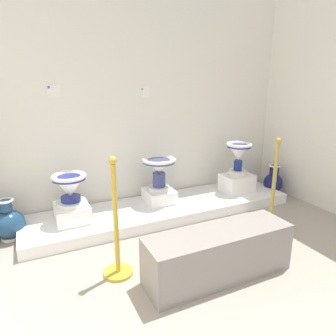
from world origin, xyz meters
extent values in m
cube|color=#A3998C|center=(1.85, 0.93, -0.01)|extent=(5.70, 5.85, 0.02)
cube|color=white|center=(1.85, 3.08, 1.41)|extent=(3.90, 0.06, 2.82)
cube|color=white|center=(1.85, 2.65, 0.06)|extent=(3.17, 0.77, 0.12)
cube|color=white|center=(0.80, 2.66, 0.21)|extent=(0.34, 0.39, 0.18)
cylinder|color=white|center=(0.80, 2.66, 0.32)|extent=(0.31, 0.31, 0.04)
cylinder|color=navy|center=(0.80, 2.66, 0.37)|extent=(0.20, 0.20, 0.05)
cone|color=white|center=(0.80, 2.66, 0.50)|extent=(0.33, 0.33, 0.21)
cylinder|color=navy|center=(0.80, 2.66, 0.59)|extent=(0.33, 0.33, 0.03)
torus|color=white|center=(0.80, 2.66, 0.61)|extent=(0.35, 0.35, 0.04)
cylinder|color=navy|center=(0.80, 2.66, 0.61)|extent=(0.23, 0.23, 0.01)
cube|color=white|center=(1.83, 2.73, 0.20)|extent=(0.33, 0.35, 0.16)
cylinder|color=white|center=(1.83, 2.73, 0.30)|extent=(0.25, 0.25, 0.04)
cylinder|color=#36417B|center=(1.83, 2.73, 0.41)|extent=(0.15, 0.15, 0.17)
cone|color=white|center=(1.83, 2.73, 0.57)|extent=(0.39, 0.39, 0.16)
cylinder|color=#36417B|center=(1.83, 2.73, 0.63)|extent=(0.38, 0.38, 0.03)
torus|color=white|center=(1.83, 2.73, 0.65)|extent=(0.40, 0.40, 0.04)
cylinder|color=#36417B|center=(1.83, 2.73, 0.65)|extent=(0.27, 0.27, 0.01)
cube|color=white|center=(2.92, 2.64, 0.24)|extent=(0.40, 0.31, 0.23)
cylinder|color=white|center=(2.92, 2.64, 0.38)|extent=(0.23, 0.23, 0.06)
cylinder|color=navy|center=(2.92, 2.64, 0.48)|extent=(0.11, 0.11, 0.14)
cone|color=white|center=(2.92, 2.64, 0.65)|extent=(0.31, 0.31, 0.21)
cylinder|color=navy|center=(2.92, 2.64, 0.74)|extent=(0.31, 0.31, 0.03)
torus|color=white|center=(2.92, 2.64, 0.76)|extent=(0.33, 0.33, 0.04)
cylinder|color=navy|center=(2.92, 2.64, 0.75)|extent=(0.22, 0.22, 0.01)
cube|color=white|center=(0.78, 3.05, 1.44)|extent=(0.14, 0.01, 0.12)
cube|color=#386BAD|center=(0.73, 3.04, 1.47)|extent=(0.02, 0.01, 0.02)
cube|color=white|center=(1.79, 3.05, 1.41)|extent=(0.11, 0.01, 0.12)
cube|color=#5B9E4C|center=(1.76, 3.04, 1.45)|extent=(0.02, 0.01, 0.02)
cylinder|color=white|center=(0.20, 2.77, 0.01)|extent=(0.17, 0.17, 0.03)
ellipsoid|color=navy|center=(0.20, 2.77, 0.17)|extent=(0.31, 0.31, 0.27)
cylinder|color=navy|center=(0.20, 2.77, 0.36)|extent=(0.11, 0.11, 0.11)
torus|color=white|center=(0.20, 2.77, 0.41)|extent=(0.16, 0.16, 0.02)
cylinder|color=white|center=(3.50, 2.58, 0.01)|extent=(0.16, 0.16, 0.03)
ellipsoid|color=navy|center=(3.50, 2.58, 0.17)|extent=(0.26, 0.26, 0.28)
cylinder|color=navy|center=(3.50, 2.58, 0.36)|extent=(0.13, 0.13, 0.12)
torus|color=white|center=(3.50, 2.58, 0.42)|extent=(0.17, 0.17, 0.02)
cylinder|color=gold|center=(1.02, 1.73, 0.01)|extent=(0.24, 0.24, 0.02)
cylinder|color=gold|center=(1.02, 1.73, 0.48)|extent=(0.04, 0.04, 0.91)
sphere|color=gold|center=(1.02, 1.73, 0.97)|extent=(0.06, 0.06, 0.06)
cylinder|color=#B3973E|center=(2.73, 1.81, 0.01)|extent=(0.26, 0.26, 0.02)
cylinder|color=#B3973E|center=(2.73, 1.81, 0.48)|extent=(0.04, 0.04, 0.91)
sphere|color=#B3973E|center=(2.73, 1.81, 0.96)|extent=(0.06, 0.06, 0.06)
cube|color=gray|center=(1.75, 1.36, 0.20)|extent=(1.22, 0.36, 0.40)
camera|label=1|loc=(0.45, -0.41, 1.53)|focal=32.42mm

